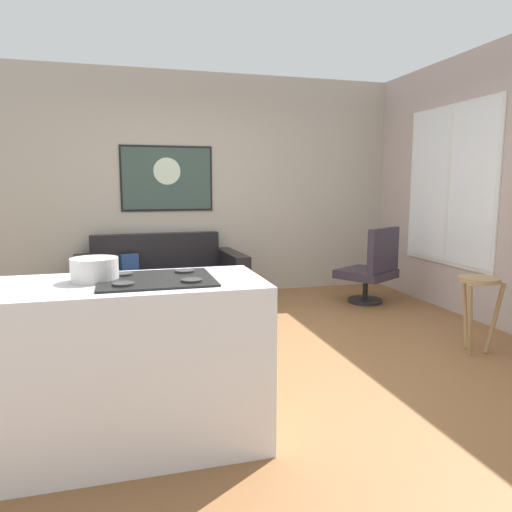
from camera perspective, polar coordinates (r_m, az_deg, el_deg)
ground at (r=4.11m, az=-1.36°, el=-11.97°), size 6.40×6.40×0.04m
back_wall at (r=6.24m, az=-6.92°, el=8.24°), size 6.40×0.05×2.80m
right_wall at (r=5.39m, az=26.14°, el=7.43°), size 0.05×6.40×2.80m
couch at (r=5.77m, az=-11.23°, el=-3.11°), size 1.96×1.05×0.82m
coffee_table at (r=4.58m, az=-11.50°, el=-5.10°), size 0.95×0.58×0.39m
armchair at (r=5.90m, az=13.59°, el=-1.41°), size 0.80×0.79×0.92m
bar_stool at (r=4.45m, az=24.82°, el=-4.10°), size 0.38×0.37×0.65m
kitchen_counter at (r=2.75m, az=-18.20°, el=-12.39°), size 1.77×0.70×0.93m
mixing_bowl at (r=2.69m, az=-18.58°, el=-1.55°), size 0.25×0.25×0.12m
wall_painting at (r=6.15m, az=-10.49°, el=9.02°), size 1.13×0.03×0.80m
window at (r=5.83m, az=21.92°, el=7.72°), size 0.03×1.50×1.77m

